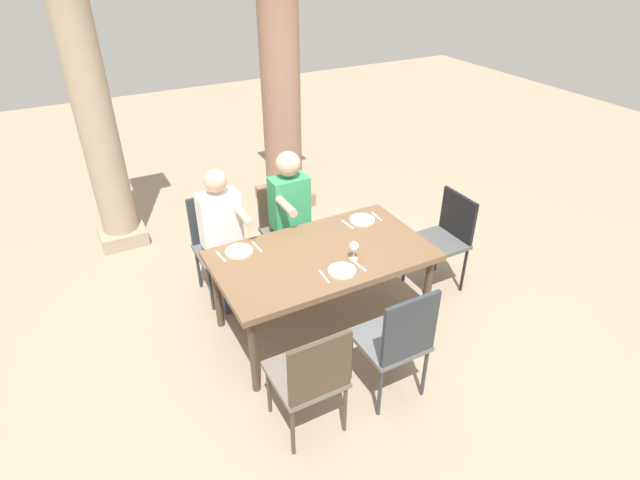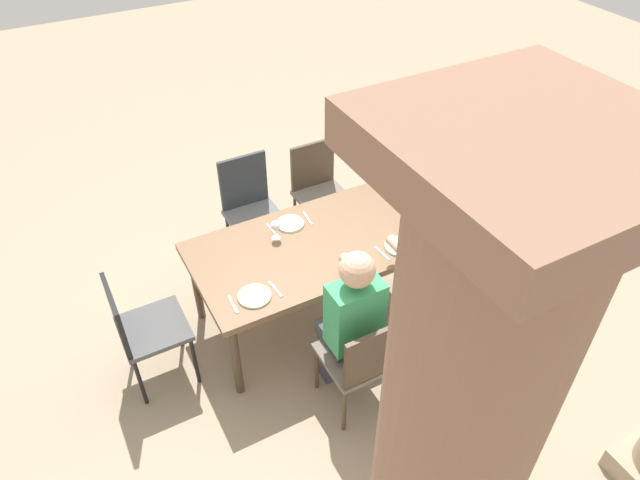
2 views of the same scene
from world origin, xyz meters
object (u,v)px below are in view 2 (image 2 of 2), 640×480
object	(u,v)px
plate_1	(290,223)
plate_2	(254,296)
chair_head_east	(140,326)
dining_table	(309,252)
chair_mid_south	(250,205)
wine_glass_1	(275,226)
chair_west_south	(319,187)
plate_0	(400,246)
diner_man_white	(349,319)
diner_woman_green	(430,287)
chair_mid_north	(363,358)
chair_west_north	(446,320)

from	to	relation	value
plate_1	plate_2	xyz separation A→B (m)	(0.54, 0.58, -0.00)
chair_head_east	plate_2	distance (m)	0.79
dining_table	chair_head_east	size ratio (longest dim) A/B	1.86
chair_mid_south	wine_glass_1	bearing A→B (deg)	83.27
wine_glass_1	plate_2	distance (m)	0.62
chair_west_south	plate_0	bearing A→B (deg)	90.03
dining_table	plate_2	size ratio (longest dim) A/B	7.54
diner_man_white	plate_2	xyz separation A→B (m)	(0.47, -0.43, 0.05)
plate_0	diner_woman_green	bearing A→B (deg)	89.45
chair_mid_south	plate_2	bearing A→B (deg)	68.83
chair_west_south	plate_1	xyz separation A→B (m)	(0.58, 0.62, 0.23)
chair_mid_north	chair_head_east	xyz separation A→B (m)	(1.18, -0.90, 0.03)
chair_head_east	diner_woman_green	bearing A→B (deg)	158.86
chair_mid_south	chair_west_south	bearing A→B (deg)	179.63
plate_2	wine_glass_1	bearing A→B (deg)	-128.42
chair_west_north	chair_mid_south	size ratio (longest dim) A/B	0.97
chair_west_north	chair_head_east	xyz separation A→B (m)	(1.83, -0.91, 0.01)
plate_1	chair_mid_south	bearing A→B (deg)	-82.94
chair_mid_north	diner_woman_green	world-z (taller)	diner_woman_green
chair_west_south	chair_mid_south	distance (m)	0.66
dining_table	plate_2	world-z (taller)	plate_2
chair_mid_south	plate_1	world-z (taller)	chair_mid_south
wine_glass_1	chair_mid_north	bearing A→B (deg)	94.47
plate_1	plate_2	world-z (taller)	same
chair_mid_south	chair_head_east	bearing A→B (deg)	37.69
chair_west_south	wine_glass_1	bearing A→B (deg)	44.09
plate_2	dining_table	bearing A→B (deg)	-152.29
chair_mid_south	plate_2	size ratio (longest dim) A/B	4.23
chair_west_north	plate_1	xyz separation A→B (m)	(0.58, -1.20, 0.21)
dining_table	chair_mid_north	world-z (taller)	chair_mid_north
chair_west_north	plate_2	distance (m)	1.30
diner_woman_green	diner_man_white	distance (m)	0.65
dining_table	plate_2	xyz separation A→B (m)	(0.55, 0.29, 0.07)
diner_woman_green	plate_2	size ratio (longest dim) A/B	5.58
chair_west_south	chair_mid_north	xyz separation A→B (m)	(0.65, 1.81, -0.01)
dining_table	chair_west_north	distance (m)	1.08
plate_0	plate_2	xyz separation A→B (m)	(1.12, -0.03, 0.00)
dining_table	chair_head_east	bearing A→B (deg)	0.00
chair_west_south	plate_0	size ratio (longest dim) A/B	3.95
diner_woman_green	plate_1	bearing A→B (deg)	-60.00
chair_west_north	diner_woman_green	distance (m)	0.24
chair_mid_north	diner_man_white	size ratio (longest dim) A/B	0.68
chair_mid_south	diner_woman_green	xyz separation A→B (m)	(-0.65, 1.62, 0.13)
diner_woman_green	dining_table	bearing A→B (deg)	-51.42
dining_table	chair_head_east	world-z (taller)	chair_head_east
chair_head_east	chair_mid_north	bearing A→B (deg)	142.54
chair_west_south	chair_west_north	bearing A→B (deg)	90.00
chair_head_east	wine_glass_1	xyz separation A→B (m)	(-1.09, -0.19, 0.31)
diner_woman_green	plate_1	xyz separation A→B (m)	(0.57, -1.00, 0.07)
dining_table	plate_1	bearing A→B (deg)	-87.92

